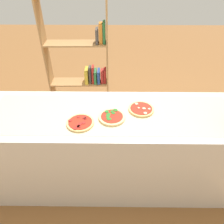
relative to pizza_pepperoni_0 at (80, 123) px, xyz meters
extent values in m
plane|color=brown|center=(0.27, 0.14, -0.93)|extent=(12.00, 12.00, 0.00)
cube|color=beige|center=(0.27, 0.14, -0.47)|extent=(2.54, 0.73, 0.92)
cube|color=beige|center=(0.27, 0.14, -0.01)|extent=(2.18, 0.58, 0.00)
cylinder|color=#DBB26B|center=(0.00, 0.00, 0.00)|extent=(0.23, 0.23, 0.02)
cylinder|color=#AD2314|center=(0.00, 0.00, 0.01)|extent=(0.20, 0.20, 0.00)
cylinder|color=maroon|center=(0.04, 0.04, 0.01)|extent=(0.03, 0.03, 0.00)
cylinder|color=maroon|center=(0.00, -0.06, 0.01)|extent=(0.03, 0.03, 0.00)
cylinder|color=maroon|center=(-0.01, -0.06, 0.01)|extent=(0.03, 0.03, 0.00)
cylinder|color=maroon|center=(0.03, 0.05, 0.01)|extent=(0.03, 0.03, 0.00)
cylinder|color=maroon|center=(-0.09, 0.01, 0.01)|extent=(0.03, 0.03, 0.00)
cylinder|color=maroon|center=(0.00, -0.03, 0.01)|extent=(0.03, 0.03, 0.00)
cylinder|color=maroon|center=(-0.03, -0.08, 0.01)|extent=(0.03, 0.03, 0.00)
cylinder|color=maroon|center=(0.03, -0.01, 0.01)|extent=(0.03, 0.03, 0.00)
cylinder|color=maroon|center=(-0.02, 0.06, 0.01)|extent=(0.03, 0.03, 0.00)
cylinder|color=#E5C17F|center=(0.27, 0.08, 0.00)|extent=(0.23, 0.23, 0.02)
cylinder|color=#AD2314|center=(0.27, 0.08, 0.01)|extent=(0.19, 0.19, 0.00)
ellipsoid|color=#286B23|center=(0.28, 0.12, 0.01)|extent=(0.05, 0.04, 0.00)
ellipsoid|color=#286B23|center=(0.30, 0.16, 0.01)|extent=(0.06, 0.06, 0.00)
ellipsoid|color=#286B23|center=(0.22, 0.14, 0.01)|extent=(0.04, 0.04, 0.00)
ellipsoid|color=#286B23|center=(0.24, 0.10, 0.01)|extent=(0.03, 0.05, 0.00)
ellipsoid|color=#286B23|center=(0.24, 0.03, 0.01)|extent=(0.05, 0.04, 0.00)
ellipsoid|color=#286B23|center=(0.23, 0.08, 0.01)|extent=(0.04, 0.05, 0.00)
ellipsoid|color=#286B23|center=(0.23, 0.09, 0.01)|extent=(0.03, 0.05, 0.00)
ellipsoid|color=#286B23|center=(0.23, 0.05, 0.01)|extent=(0.04, 0.05, 0.00)
ellipsoid|color=#286B23|center=(0.27, 0.14, 0.01)|extent=(0.04, 0.04, 0.00)
cylinder|color=#DBB26B|center=(0.53, 0.20, 0.00)|extent=(0.23, 0.23, 0.02)
cylinder|color=#AD2314|center=(0.53, 0.20, 0.01)|extent=(0.20, 0.20, 0.00)
cylinder|color=#C6B28E|center=(0.60, 0.18, 0.01)|extent=(0.02, 0.02, 0.01)
cylinder|color=#C6B28E|center=(0.55, 0.19, 0.01)|extent=(0.03, 0.03, 0.01)
cylinder|color=#C6B28E|center=(0.49, 0.26, 0.01)|extent=(0.03, 0.03, 0.01)
cylinder|color=#C6B28E|center=(0.56, 0.12, 0.01)|extent=(0.03, 0.03, 0.01)
cylinder|color=#C6B28E|center=(0.51, 0.19, 0.01)|extent=(0.02, 0.02, 0.01)
cube|color=#A87A47|center=(0.19, 1.33, -0.08)|extent=(0.02, 0.23, 1.69)
cube|color=#A87A47|center=(-0.61, 1.32, -0.08)|extent=(0.02, 0.23, 1.69)
cube|color=#A87A47|center=(-0.21, 1.32, -0.92)|extent=(0.78, 0.25, 0.02)
cube|color=#47423D|center=(0.15, 1.33, -0.82)|extent=(0.03, 0.15, 0.19)
cube|color=#753384|center=(0.11, 1.33, -0.80)|extent=(0.04, 0.18, 0.23)
cube|color=#234799|center=(0.06, 1.33, -0.82)|extent=(0.03, 0.19, 0.18)
cube|color=#A87A47|center=(-0.21, 1.32, -0.36)|extent=(0.78, 0.25, 0.02)
cube|color=#B22823|center=(0.15, 1.33, -0.26)|extent=(0.04, 0.14, 0.19)
cube|color=#B22823|center=(0.11, 1.33, -0.27)|extent=(0.04, 0.14, 0.17)
cube|color=#234799|center=(0.07, 1.33, -0.27)|extent=(0.04, 0.19, 0.17)
cube|color=#2D753D|center=(0.02, 1.33, -0.27)|extent=(0.04, 0.19, 0.17)
cube|color=#B22823|center=(-0.01, 1.33, -0.24)|extent=(0.03, 0.16, 0.22)
cube|color=#47423D|center=(-0.05, 1.33, -0.24)|extent=(0.03, 0.13, 0.22)
cube|color=gold|center=(-0.10, 1.32, -0.26)|extent=(0.05, 0.20, 0.19)
cube|color=#A87A47|center=(-0.21, 1.32, 0.20)|extent=(0.78, 0.25, 0.02)
cube|color=#2D753D|center=(0.15, 1.33, 0.33)|extent=(0.03, 0.14, 0.26)
cube|color=orange|center=(0.11, 1.33, 0.32)|extent=(0.04, 0.13, 0.24)
cube|color=#47423D|center=(0.06, 1.33, 0.29)|extent=(0.03, 0.17, 0.17)
camera|label=1|loc=(0.28, -1.39, 1.18)|focal=34.81mm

